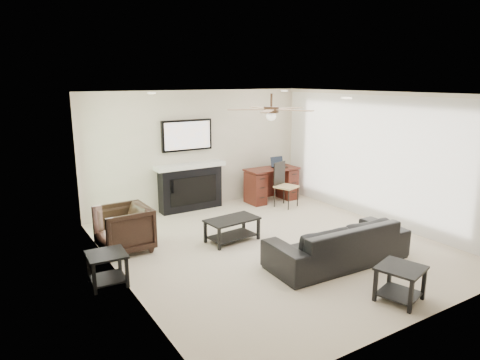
% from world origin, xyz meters
% --- Properties ---
extents(room_shell, '(5.50, 5.54, 2.52)m').
position_xyz_m(room_shell, '(0.19, 0.08, 1.68)').
color(room_shell, beige).
rests_on(room_shell, ground).
extents(sofa, '(2.24, 0.95, 0.65)m').
position_xyz_m(sofa, '(0.44, -1.05, 0.32)').
color(sofa, black).
rests_on(sofa, ground).
extents(armchair, '(0.84, 0.81, 0.74)m').
position_xyz_m(armchair, '(-2.16, 1.10, 0.37)').
color(armchair, black).
rests_on(armchair, ground).
extents(coffee_table, '(0.94, 0.58, 0.40)m').
position_xyz_m(coffee_table, '(-0.46, 0.55, 0.20)').
color(coffee_table, black).
rests_on(coffee_table, ground).
extents(end_table_near, '(0.65, 0.65, 0.45)m').
position_xyz_m(end_table_near, '(0.29, -2.30, 0.23)').
color(end_table_near, black).
rests_on(end_table_near, ground).
extents(end_table_left, '(0.53, 0.53, 0.45)m').
position_xyz_m(end_table_left, '(-2.71, 0.05, 0.23)').
color(end_table_left, black).
rests_on(end_table_left, ground).
extents(fireplace_unit, '(1.52, 0.34, 1.91)m').
position_xyz_m(fireplace_unit, '(-0.27, 2.58, 0.95)').
color(fireplace_unit, black).
rests_on(fireplace_unit, ground).
extents(desk, '(1.22, 0.56, 0.76)m').
position_xyz_m(desk, '(1.58, 2.24, 0.38)').
color(desk, '#38140E').
rests_on(desk, ground).
extents(desk_chair, '(0.54, 0.55, 0.97)m').
position_xyz_m(desk_chair, '(1.58, 1.69, 0.48)').
color(desk_chair, black).
rests_on(desk_chair, ground).
extents(laptop, '(0.33, 0.24, 0.23)m').
position_xyz_m(laptop, '(1.78, 2.22, 0.88)').
color(laptop, black).
rests_on(laptop, desk).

